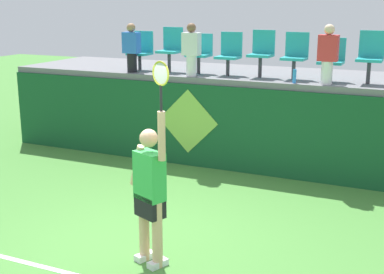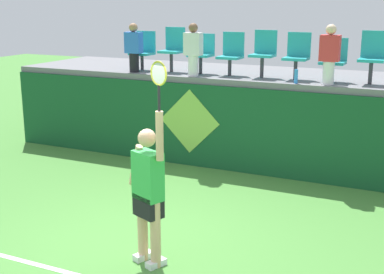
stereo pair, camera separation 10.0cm
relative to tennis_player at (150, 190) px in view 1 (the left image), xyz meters
name	(u,v)px [view 1 (the left image)]	position (x,y,z in m)	size (l,w,h in m)	color
ground_plane	(141,245)	(-0.38, 0.39, -0.97)	(40.00, 40.00, 0.00)	#478438
court_back_wall	(234,129)	(-0.38, 4.00, -0.15)	(10.32, 0.20, 1.64)	#144C28
spectator_platform	(254,75)	(-0.38, 5.19, 0.73)	(10.32, 2.47, 0.12)	slate
tennis_player	(150,190)	(0.00, 0.00, 0.00)	(0.71, 0.39, 2.55)	white
water_bottle	(294,76)	(0.72, 4.07, 0.91)	(0.07, 0.07, 0.25)	#338CE5
stadium_chair_0	(141,49)	(-2.71, 4.59, 1.22)	(0.44, 0.42, 0.81)	#38383D
stadium_chair_1	(171,47)	(-2.01, 4.59, 1.29)	(0.44, 0.42, 0.91)	#38383D
stadium_chair_2	(200,52)	(-1.35, 4.59, 1.23)	(0.44, 0.42, 0.79)	#38383D
stadium_chair_3	(230,52)	(-0.72, 4.60, 1.24)	(0.44, 0.42, 0.84)	#38383D
stadium_chair_4	(262,51)	(-0.06, 4.59, 1.29)	(0.44, 0.42, 0.89)	#38383D
stadium_chair_5	(295,54)	(0.60, 4.59, 1.26)	(0.44, 0.42, 0.87)	#38383D
stadium_chair_6	(332,58)	(1.27, 4.59, 1.21)	(0.44, 0.42, 0.78)	#38383D
stadium_chair_7	(371,54)	(1.94, 4.60, 1.30)	(0.44, 0.42, 0.93)	#38383D
spectator_0	(191,49)	(-1.35, 4.16, 1.31)	(0.34, 0.20, 1.02)	white
spectator_1	(132,47)	(-2.71, 4.19, 1.30)	(0.34, 0.20, 1.00)	black
spectator_2	(328,54)	(1.27, 4.18, 1.33)	(0.34, 0.20, 1.05)	white
wall_signage_mount	(188,165)	(-1.30, 3.90, -0.97)	(1.27, 0.01, 1.54)	#144C28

